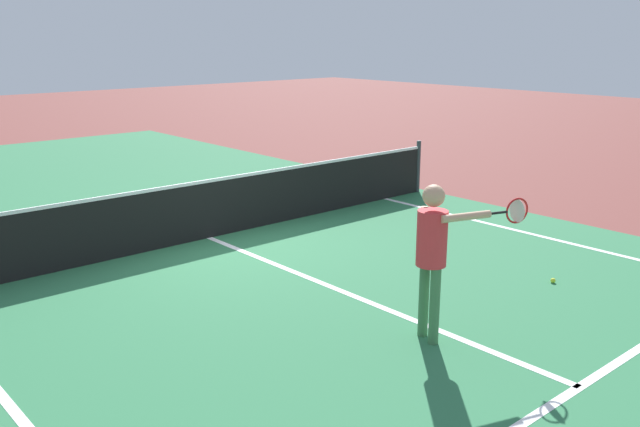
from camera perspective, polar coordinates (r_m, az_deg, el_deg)
ground_plane at (r=11.17m, az=-9.24°, el=-2.02°), size 60.00×60.00×0.00m
court_surface_inbounds at (r=11.17m, az=-9.24°, el=-2.02°), size 10.62×24.40×0.00m
line_service_near at (r=6.99m, az=20.85°, el=-13.38°), size 8.22×0.10×0.01m
line_center_service at (r=8.75m, az=2.07°, el=-6.59°), size 0.10×6.40×0.01m
net at (r=11.04m, az=-9.34°, el=0.43°), size 10.24×0.09×1.07m
player_near at (r=7.20m, az=9.52°, el=-2.58°), size 1.12×0.78×1.71m
tennis_ball_mid_court at (r=9.57m, az=18.89°, el=-5.32°), size 0.07×0.07×0.07m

